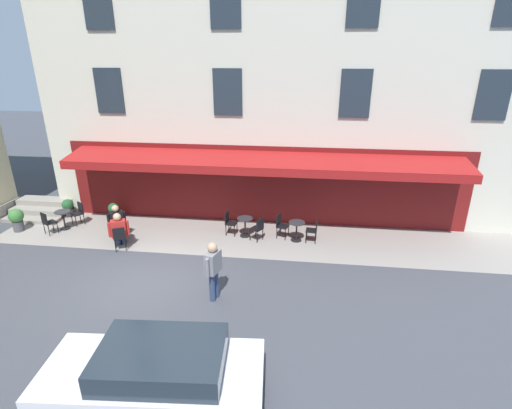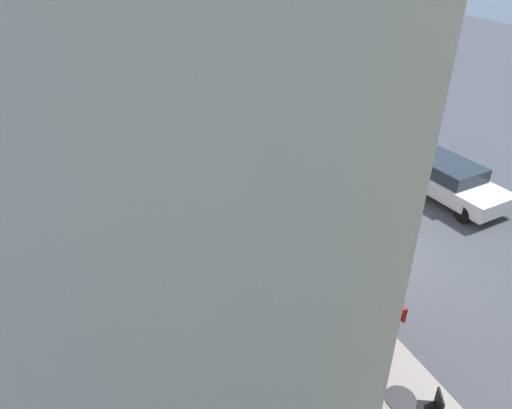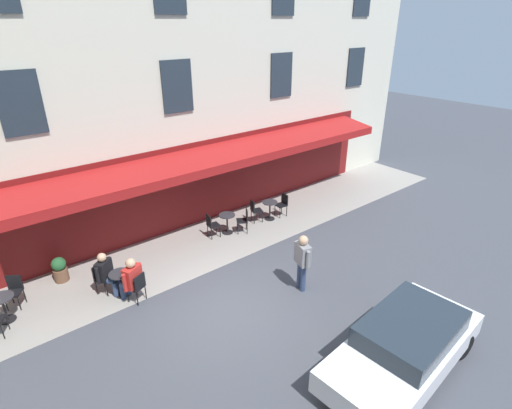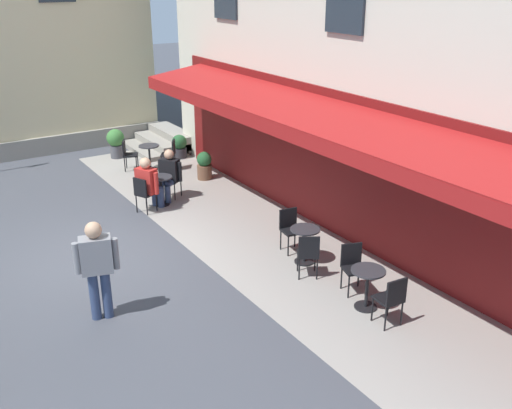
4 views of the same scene
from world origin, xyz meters
name	(u,v)px [view 1 (image 1 of 4)]	position (x,y,z in m)	size (l,w,h in m)	color
ground_plane	(148,281)	(0.00, 0.00, 0.00)	(70.00, 70.00, 0.00)	#42444C
sidewalk_cafe_terrace	(264,238)	(-3.25, -3.40, 0.00)	(20.50, 3.20, 0.01)	gray
cafe_building_facade	(296,32)	(-4.00, -9.49, 7.49)	(20.00, 10.70, 15.00)	beige
back_alley_steps	(43,209)	(6.60, -4.59, 0.24)	(2.40, 1.75, 0.60)	gray
cafe_table_near_entrance	(120,231)	(1.99, -2.40, 0.49)	(0.60, 0.60, 0.75)	black
cafe_chair_black_by_window	(119,236)	(1.73, -1.82, 0.55)	(0.53, 0.53, 0.91)	black
cafe_chair_black_kerbside	(117,223)	(2.35, -2.92, 0.55)	(0.56, 0.56, 0.91)	black
cafe_table_mid_terrace	(297,229)	(-4.45, -3.37, 0.49)	(0.60, 0.60, 0.75)	black
cafe_chair_black_under_awning	(314,229)	(-5.08, -3.32, 0.55)	(0.43, 0.43, 0.91)	black
cafe_chair_black_facing_street	(281,224)	(-3.85, -3.57, 0.55)	(0.51, 0.51, 0.91)	black
cafe_table_streetside	(245,224)	(-2.49, -3.51, 0.49)	(0.60, 0.60, 0.75)	black
cafe_chair_black_corner_left	(258,227)	(-3.03, -3.18, 0.55)	(0.55, 0.55, 0.91)	black
cafe_chair_black_back_row	(229,221)	(-1.87, -3.60, 0.55)	(0.45, 0.45, 0.91)	black
cafe_table_far_end	(63,217)	(4.77, -3.29, 0.49)	(0.60, 0.60, 0.75)	black
cafe_chair_black_corner_right	(47,221)	(5.07, -2.73, 0.55)	(0.54, 0.54, 0.91)	black
cafe_chair_black_near_door	(79,211)	(4.42, -3.81, 0.55)	(0.55, 0.55, 0.91)	black
seated_patron_in_red	(119,229)	(1.82, -2.02, 0.73)	(0.66, 0.68, 1.37)	navy
seated_companion_in_black	(117,221)	(2.23, -2.74, 0.70)	(0.63, 0.65, 1.32)	navy
walking_pedestrian_in_grey	(213,267)	(-2.23, 0.61, 1.04)	(0.42, 0.71, 1.77)	navy
potted_plant_by_steps	(17,219)	(6.47, -2.88, 0.53)	(0.55, 0.55, 0.92)	#4C4C51
potted_plant_entrance_left	(114,212)	(3.15, -4.26, 0.40)	(0.42, 0.42, 0.80)	brown
potted_plant_entrance_right	(68,207)	(5.37, -4.56, 0.38)	(0.47, 0.47, 0.75)	#2D2D33
parked_car_white	(156,373)	(-1.89, 4.15, 0.71)	(4.43, 2.13, 1.33)	silver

